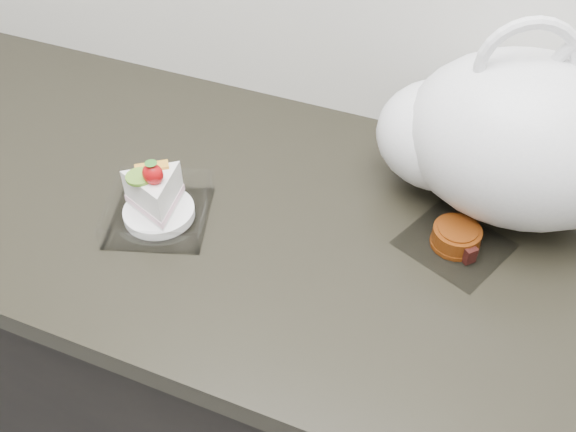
% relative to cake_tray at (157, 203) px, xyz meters
% --- Properties ---
extents(counter, '(2.04, 0.64, 0.90)m').
position_rel_cake_tray_xyz_m(counter, '(0.19, 0.07, -0.48)').
color(counter, black).
rests_on(counter, ground).
extents(cake_tray, '(0.19, 0.19, 0.12)m').
position_rel_cake_tray_xyz_m(cake_tray, '(0.00, 0.00, 0.00)').
color(cake_tray, white).
rests_on(cake_tray, counter).
extents(mooncake_wrap, '(0.18, 0.18, 0.03)m').
position_rel_cake_tray_xyz_m(mooncake_wrap, '(0.44, 0.12, -0.02)').
color(mooncake_wrap, white).
rests_on(mooncake_wrap, counter).
extents(plastic_bag, '(0.42, 0.32, 0.32)m').
position_rel_cake_tray_xyz_m(plastic_bag, '(0.47, 0.23, 0.10)').
color(plastic_bag, white).
rests_on(plastic_bag, counter).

